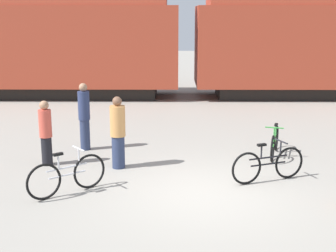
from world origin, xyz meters
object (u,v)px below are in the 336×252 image
person_in_red (46,133)px  bicycle_black (268,165)px  person_in_navy (84,116)px  freight_train (187,32)px  bicycle_silver (67,175)px  bicycle_green (275,142)px  person_in_tan (118,133)px

person_in_red → bicycle_black: bearing=123.7°
bicycle_black → person_in_navy: 5.11m
freight_train → bicycle_silver: 12.36m
freight_train → bicycle_black: size_ratio=14.89×
bicycle_green → person_in_tan: size_ratio=0.97×
person_in_tan → bicycle_silver: bearing=12.3°
freight_train → bicycle_silver: bearing=-103.2°
person_in_navy → bicycle_green: bearing=-52.8°
bicycle_black → person_in_red: size_ratio=1.07×
person_in_navy → bicycle_silver: bearing=-132.8°
bicycle_green → person_in_red: person_in_red is taller
bicycle_black → bicycle_silver: (-4.22, -0.77, 0.01)m
freight_train → person_in_navy: bearing=-109.3°
bicycle_green → bicycle_silver: size_ratio=1.22×
bicycle_silver → person_in_navy: size_ratio=0.76×
person_in_red → person_in_navy: bearing=-161.1°
person_in_red → bicycle_green: bearing=144.1°
bicycle_black → bicycle_silver: bearing=-169.6°
bicycle_silver → person_in_tan: bearing=63.4°
person_in_navy → person_in_red: (-0.69, -1.34, -0.12)m
freight_train → person_in_tan: (-1.93, -10.11, -1.97)m
bicycle_green → bicycle_black: 2.01m
bicycle_green → person_in_red: bearing=-171.9°
person_in_navy → person_in_red: bearing=-163.9°
freight_train → person_in_red: 10.76m
freight_train → bicycle_silver: (-2.77, -11.79, -2.44)m
bicycle_black → person_in_red: (-5.14, 1.12, 0.42)m
bicycle_green → person_in_navy: 5.06m
bicycle_black → person_in_tan: bearing=164.9°
bicycle_green → bicycle_black: bicycle_black is taller
bicycle_black → person_in_navy: size_ratio=0.93×
person_in_tan → person_in_red: person_in_tan is taller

